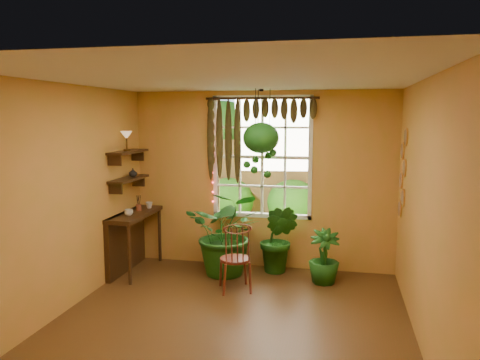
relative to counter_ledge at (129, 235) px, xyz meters
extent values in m
plane|color=#543318|center=(1.91, -1.60, -0.55)|extent=(4.50, 4.50, 0.00)
plane|color=silver|center=(1.91, -1.60, 2.15)|extent=(4.50, 4.50, 0.00)
plane|color=#DF934C|center=(1.91, 0.65, 0.80)|extent=(4.00, 0.00, 4.00)
plane|color=#DF934C|center=(-0.09, -1.60, 0.80)|extent=(0.00, 4.50, 4.50)
plane|color=#DF934C|center=(3.91, -1.60, 0.80)|extent=(0.00, 4.50, 4.50)
cube|color=white|center=(1.91, 0.68, 1.15)|extent=(1.52, 0.10, 1.86)
cube|color=white|center=(1.91, 0.71, 1.15)|extent=(1.38, 0.01, 1.78)
cylinder|color=#39230F|center=(1.91, 0.57, 2.03)|extent=(1.70, 0.04, 0.04)
cube|color=#39230F|center=(0.11, 0.00, 0.32)|extent=(0.40, 1.20, 0.06)
cube|color=#39230F|center=(-0.05, 0.00, -0.10)|extent=(0.08, 1.18, 0.90)
cylinder|color=#39230F|center=(0.27, -0.55, -0.12)|extent=(0.05, 0.05, 0.86)
cylinder|color=#39230F|center=(0.27, 0.55, -0.12)|extent=(0.05, 0.05, 0.86)
cube|color=#39230F|center=(0.03, 0.00, 0.85)|extent=(0.25, 0.90, 0.04)
cube|color=#39230F|center=(0.03, 0.00, 1.25)|extent=(0.25, 0.90, 0.04)
cube|color=#265317|center=(1.91, 5.65, -0.57)|extent=(14.00, 10.00, 0.04)
cube|color=#9B7B49|center=(1.91, 3.85, 0.35)|extent=(12.00, 0.10, 1.80)
plane|color=#89BEE5|center=(1.91, 7.45, 1.00)|extent=(12.00, 0.00, 12.00)
cylinder|color=maroon|center=(1.74, -0.44, -0.13)|extent=(0.53, 0.53, 0.04)
torus|color=maroon|center=(1.81, -0.60, 0.34)|extent=(0.37, 0.18, 0.38)
imported|color=#134714|center=(1.50, 0.15, 0.08)|extent=(1.15, 1.00, 1.27)
imported|color=#134714|center=(2.21, 0.38, -0.03)|extent=(0.68, 0.60, 1.04)
imported|color=#134714|center=(2.89, 0.08, -0.17)|extent=(0.49, 0.49, 0.76)
ellipsoid|color=black|center=(1.96, 0.26, 1.38)|extent=(0.31, 0.31, 0.18)
ellipsoid|color=#134714|center=(1.96, 0.26, 1.46)|extent=(0.52, 0.52, 0.44)
imported|color=silver|center=(0.13, -0.24, 0.40)|extent=(0.13, 0.13, 0.10)
imported|color=beige|center=(0.19, 0.35, 0.40)|extent=(0.13, 0.13, 0.10)
cylinder|color=brown|center=(0.11, 0.14, 0.40)|extent=(0.08, 0.08, 0.10)
imported|color=#B2AD99|center=(0.04, 0.13, 0.93)|extent=(0.15, 0.15, 0.13)
cylinder|color=#533917|center=(0.05, -0.07, 1.28)|extent=(0.10, 0.10, 0.03)
cylinder|color=#533917|center=(0.05, -0.07, 1.37)|extent=(0.02, 0.02, 0.17)
cone|color=slate|center=(0.05, -0.07, 1.50)|extent=(0.17, 0.17, 0.11)
camera|label=1|loc=(3.08, -6.32, 1.76)|focal=35.00mm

